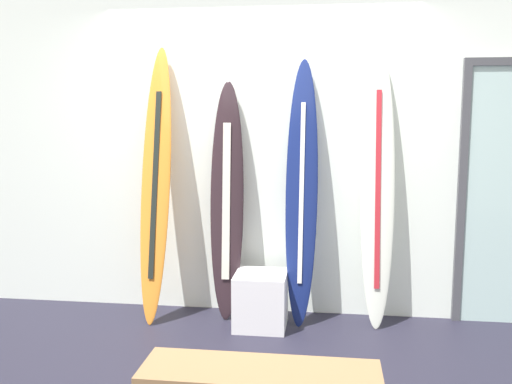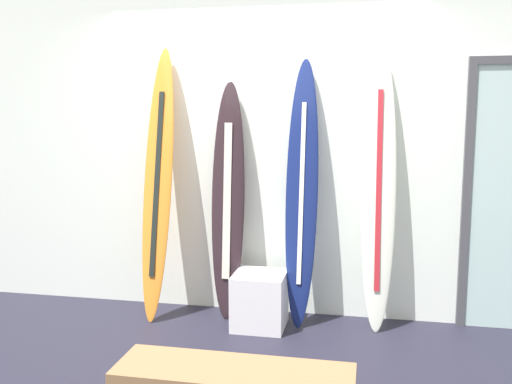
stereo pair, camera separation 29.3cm
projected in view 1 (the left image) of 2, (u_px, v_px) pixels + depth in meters
The scene contains 8 objects.
ground at pixel (237, 377), 3.63m from camera, with size 8.00×8.00×0.04m, color #201E2C.
wall_back at pixel (262, 145), 4.71m from camera, with size 7.20×0.20×2.80m, color white.
surfboard_sunset at pixel (156, 185), 4.50m from camera, with size 0.27×0.48×2.19m.
surfboard_charcoal at pixel (227, 201), 4.54m from camera, with size 0.28×0.28×1.92m.
surfboard_navy at pixel (302, 195), 4.42m from camera, with size 0.26×0.36×2.08m.
surfboard_ivory at pixel (378, 189), 4.35m from camera, with size 0.28×0.33×2.16m.
display_block_left at pixel (261, 300), 4.41m from camera, with size 0.40×0.40×0.43m.
bench at pixel (260, 380), 2.66m from camera, with size 1.13×0.35×0.47m.
Camera 1 is at (0.57, -3.38, 1.67)m, focal length 39.64 mm.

